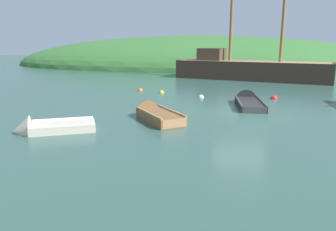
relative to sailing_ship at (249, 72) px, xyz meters
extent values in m
plane|color=#33564C|center=(-1.13, -14.48, -0.63)|extent=(120.00, 120.00, 0.00)
ellipsoid|color=#387033|center=(-6.22, 16.58, -0.63)|extent=(54.42, 24.67, 8.46)
cube|color=#38281E|center=(0.16, -0.04, -0.20)|extent=(13.89, 6.73, 2.46)
cube|color=#997A51|center=(0.16, -0.04, 0.98)|extent=(13.30, 6.33, 0.10)
cylinder|color=olive|center=(2.50, -0.67, 6.03)|extent=(0.28, 0.28, 10.00)
cylinder|color=olive|center=(-1.79, 0.48, 5.53)|extent=(0.30, 0.30, 9.00)
cube|color=#4C3828|center=(-3.49, 0.94, 1.58)|extent=(2.73, 2.83, 1.10)
cube|color=beige|center=(-7.98, -19.36, -0.54)|extent=(2.66, 2.14, 0.43)
cone|color=beige|center=(-9.32, -20.01, -0.54)|extent=(1.06, 1.31, 1.16)
cube|color=white|center=(-6.96, -18.86, -0.47)|extent=(0.59, 1.04, 0.30)
cube|color=white|center=(-8.35, -19.54, -0.38)|extent=(0.66, 1.09, 0.05)
cube|color=white|center=(-7.61, -19.18, -0.38)|extent=(0.66, 1.09, 0.05)
cube|color=white|center=(-8.23, -18.85, -0.29)|extent=(2.12, 1.09, 0.07)
cube|color=white|center=(-7.73, -19.87, -0.29)|extent=(2.12, 1.09, 0.07)
cube|color=brown|center=(-4.63, -17.19, -0.49)|extent=(2.57, 2.88, 0.51)
cone|color=brown|center=(-5.64, -15.83, -0.49)|extent=(1.30, 1.21, 1.12)
cube|color=#AE7B4F|center=(-3.84, -18.24, -0.42)|extent=(0.92, 0.73, 0.36)
cube|color=#AE7B4F|center=(-4.91, -16.81, -0.30)|extent=(0.97, 0.79, 0.05)
cube|color=#AE7B4F|center=(-4.34, -17.57, -0.30)|extent=(0.97, 0.79, 0.05)
cube|color=#AE7B4F|center=(-4.19, -16.86, -0.21)|extent=(1.66, 2.18, 0.07)
cube|color=#AE7B4F|center=(-5.06, -17.52, -0.21)|extent=(1.66, 2.18, 0.07)
cube|color=black|center=(-0.66, -13.23, -0.54)|extent=(1.53, 3.25, 0.42)
cone|color=black|center=(-0.82, -11.27, -0.54)|extent=(1.26, 0.86, 1.20)
cube|color=#3B3B3B|center=(-0.53, -14.75, -0.48)|extent=(1.15, 0.22, 0.29)
cube|color=#3B3B3B|center=(-0.70, -12.68, -0.39)|extent=(1.18, 0.28, 0.05)
cube|color=#3B3B3B|center=(-0.61, -13.78, -0.39)|extent=(1.18, 0.28, 0.05)
cube|color=#3B3B3B|center=(-0.07, -13.18, -0.30)|extent=(0.34, 3.09, 0.07)
cube|color=#3B3B3B|center=(-1.25, -13.28, -0.30)|extent=(0.34, 3.09, 0.07)
sphere|color=white|center=(-3.43, -10.71, -0.63)|extent=(0.35, 0.35, 0.35)
sphere|color=red|center=(0.92, -10.38, -0.63)|extent=(0.43, 0.43, 0.43)
sphere|color=orange|center=(-7.89, -8.58, -0.63)|extent=(0.35, 0.35, 0.35)
sphere|color=yellow|center=(-6.20, -9.30, -0.63)|extent=(0.36, 0.36, 0.36)
camera|label=1|loc=(-1.77, -30.50, 2.72)|focal=34.83mm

